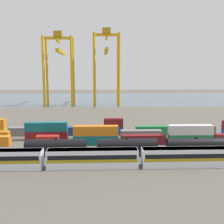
{
  "coord_description": "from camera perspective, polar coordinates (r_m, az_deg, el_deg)",
  "views": [
    {
      "loc": [
        1.44,
        -76.24,
        19.08
      ],
      "look_at": [
        5.48,
        22.12,
        5.02
      ],
      "focal_mm": 42.84,
      "sensor_mm": 36.0,
      "label": 1
    }
  ],
  "objects": [
    {
      "name": "ground_plane",
      "position": [
        117.8,
        -3.02,
        -1.2
      ],
      "size": [
        420.0,
        420.0,
        0.0
      ],
      "primitive_type": "plane",
      "color": "#5B564C"
    },
    {
      "name": "harbour_water",
      "position": [
        209.0,
        -2.74,
        2.89
      ],
      "size": [
        400.0,
        110.0,
        0.01
      ],
      "primitive_type": "cube",
      "color": "#475B6B",
      "rests_on": "ground_plane"
    },
    {
      "name": "passenger_train",
      "position": [
        55.46,
        -4.15,
        -9.67
      ],
      "size": [
        57.29,
        3.14,
        3.9
      ],
      "color": "silver",
      "rests_on": "ground_plane"
    },
    {
      "name": "freight_tank_row",
      "position": [
        63.55,
        3.2,
        -7.42
      ],
      "size": [
        47.25,
        2.9,
        4.36
      ],
      "color": "#232326",
      "rests_on": "ground_plane"
    },
    {
      "name": "shipping_container_1",
      "position": [
        74.55,
        -13.58,
        -5.9
      ],
      "size": [
        6.04,
        2.44,
        2.6
      ],
      "primitive_type": "cube",
      "color": "#AD211C",
      "rests_on": "ground_plane"
    },
    {
      "name": "shipping_container_2",
      "position": [
        73.14,
        -3.48,
        -5.96
      ],
      "size": [
        12.1,
        2.44,
        2.6
      ],
      "primitive_type": "cube",
      "color": "#146066",
      "rests_on": "ground_plane"
    },
    {
      "name": "shipping_container_3",
      "position": [
        72.55,
        -3.5,
        -3.96
      ],
      "size": [
        12.1,
        2.44,
        2.6
      ],
      "primitive_type": "cube",
      "color": "orange",
      "rests_on": "shipping_container_2"
    },
    {
      "name": "shipping_container_4",
      "position": [
        74.02,
        6.7,
        -5.82
      ],
      "size": [
        12.1,
        2.44,
        2.6
      ],
      "primitive_type": "cube",
      "color": "maroon",
      "rests_on": "ground_plane"
    },
    {
      "name": "shipping_container_5",
      "position": [
        77.12,
        16.33,
        -5.53
      ],
      "size": [
        12.1,
        2.44,
        2.6
      ],
      "primitive_type": "cube",
      "color": "#197538",
      "rests_on": "ground_plane"
    },
    {
      "name": "shipping_container_6",
      "position": [
        76.56,
        16.41,
        -3.64
      ],
      "size": [
        12.1,
        2.44,
        2.6
      ],
      "primitive_type": "cube",
      "color": "silver",
      "rests_on": "shipping_container_5"
    },
    {
      "name": "shipping_container_10",
      "position": [
        80.47,
        -13.77,
        -4.87
      ],
      "size": [
        12.1,
        2.44,
        2.6
      ],
      "primitive_type": "cube",
      "color": "maroon",
      "rests_on": "ground_plane"
    },
    {
      "name": "shipping_container_11",
      "position": [
        79.94,
        -13.83,
        -3.06
      ],
      "size": [
        12.1,
        2.44,
        2.6
      ],
      "primitive_type": "cube",
      "color": "#146066",
      "rests_on": "shipping_container_10"
    },
    {
      "name": "shipping_container_12",
      "position": [
        78.9,
        -3.82,
        -4.91
      ],
      "size": [
        12.1,
        2.44,
        2.6
      ],
      "primitive_type": "cube",
      "color": "gold",
      "rests_on": "ground_plane"
    },
    {
      "name": "shipping_container_13",
      "position": [
        79.75,
        6.21,
        -4.8
      ],
      "size": [
        12.1,
        2.44,
        2.6
      ],
      "primitive_type": "cube",
      "color": "slate",
      "rests_on": "ground_plane"
    },
    {
      "name": "shipping_container_14",
      "position": [
        82.93,
        15.75,
        -4.56
      ],
      "size": [
        6.04,
        2.44,
        2.6
      ],
      "primitive_type": "cube",
      "color": "silver",
      "rests_on": "ground_plane"
    },
    {
      "name": "shipping_container_19",
      "position": [
        87.63,
        -17.32,
        -3.95
      ],
      "size": [
        12.1,
        2.44,
        2.6
      ],
      "primitive_type": "cube",
      "color": "slate",
      "rests_on": "ground_plane"
    },
    {
      "name": "shipping_container_20",
      "position": [
        85.18,
        -8.66,
        -4.01
      ],
      "size": [
        12.1,
        2.44,
        2.6
      ],
      "primitive_type": "cube",
      "color": "#1C4299",
      "rests_on": "ground_plane"
    },
    {
      "name": "shipping_container_21",
      "position": [
        84.74,
        0.3,
        -3.98
      ],
      "size": [
        6.04,
        2.44,
        2.6
      ],
      "primitive_type": "cube",
      "color": "#1C4299",
      "rests_on": "ground_plane"
    },
    {
      "name": "shipping_container_22",
      "position": [
        84.24,
        0.3,
        -2.25
      ],
      "size": [
        6.04,
        2.44,
        2.6
      ],
      "primitive_type": "cube",
      "color": "maroon",
      "rests_on": "shipping_container_21"
    },
    {
      "name": "shipping_container_23",
      "position": [
        86.37,
        9.14,
        -3.85
      ],
      "size": [
        12.1,
        2.44,
        2.6
      ],
      "primitive_type": "cube",
      "color": "#197538",
      "rests_on": "ground_plane"
    },
    {
      "name": "shipping_container_24",
      "position": [
        89.93,
        17.46,
        -3.65
      ],
      "size": [
        12.1,
        2.44,
        2.6
      ],
      "primitive_type": "cube",
      "color": "slate",
      "rests_on": "ground_plane"
    },
    {
      "name": "gantry_crane_west",
      "position": [
        167.97,
        -11.19,
        10.68
      ],
      "size": [
        17.93,
        33.2,
        44.1
      ],
      "color": "gold",
      "rests_on": "ground_plane"
    },
    {
      "name": "gantry_crane_central",
      "position": [
        166.31,
        -1.19,
        11.17
      ],
      "size": [
        16.24,
        34.45,
        46.13
      ],
      "color": "gold",
      "rests_on": "ground_plane"
    }
  ]
}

